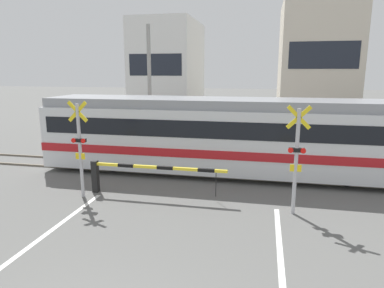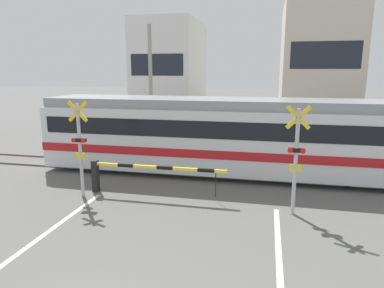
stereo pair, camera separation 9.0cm
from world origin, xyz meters
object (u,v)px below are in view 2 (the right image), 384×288
(crossing_signal_left, at_px, (80,145))
(crossing_barrier_near, at_px, (131,172))
(crossing_barrier_far, at_px, (252,140))
(crossing_signal_right, at_px, (296,156))
(commuter_train, at_px, (225,134))
(pedestrian, at_px, (239,129))

(crossing_signal_left, bearing_deg, crossing_barrier_near, 19.05)
(crossing_barrier_far, xyz_separation_m, crossing_signal_right, (1.50, -6.73, 0.95))
(commuter_train, xyz_separation_m, crossing_barrier_near, (-2.77, -3.14, -0.83))
(crossing_signal_right, xyz_separation_m, pedestrian, (-2.31, 8.95, -0.78))
(crossing_signal_left, height_order, pedestrian, crossing_signal_left)
(commuter_train, xyz_separation_m, crossing_signal_right, (2.45, -3.66, 0.13))
(commuter_train, height_order, pedestrian, commuter_train)
(commuter_train, distance_m, crossing_signal_left, 5.63)
(crossing_signal_right, height_order, pedestrian, crossing_signal_right)
(commuter_train, relative_size, pedestrian, 8.68)
(crossing_signal_left, bearing_deg, commuter_train, 40.57)
(crossing_barrier_far, bearing_deg, pedestrian, 110.05)
(crossing_barrier_near, distance_m, crossing_signal_left, 1.85)
(crossing_barrier_far, distance_m, pedestrian, 2.37)
(pedestrian, bearing_deg, crossing_barrier_near, -109.02)
(crossing_barrier_far, relative_size, crossing_signal_right, 1.46)
(commuter_train, relative_size, crossing_signal_right, 4.62)
(crossing_signal_left, bearing_deg, crossing_signal_right, 0.00)
(commuter_train, bearing_deg, crossing_signal_left, -139.43)
(crossing_barrier_near, distance_m, crossing_barrier_far, 7.24)
(commuter_train, distance_m, crossing_barrier_near, 4.27)
(crossing_barrier_near, relative_size, pedestrian, 2.74)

